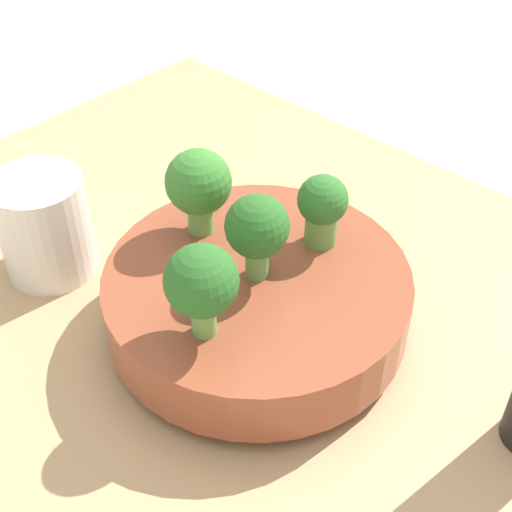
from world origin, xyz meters
name	(u,v)px	position (x,y,z in m)	size (l,w,h in m)	color
ground_plane	(264,356)	(0.00, 0.00, 0.00)	(6.00, 6.00, 0.00)	beige
table	(264,340)	(0.00, 0.00, 0.02)	(0.92, 0.67, 0.05)	tan
bowl	(256,297)	(0.00, -0.01, 0.08)	(0.27, 0.27, 0.07)	brown
broccoli_floret_left	(199,185)	(-0.08, 0.00, 0.16)	(0.06, 0.06, 0.08)	#6BA34C
broccoli_floret_back	(322,206)	(0.01, 0.06, 0.15)	(0.04, 0.04, 0.07)	#609347
broccoli_floret_center	(256,228)	(0.00, -0.01, 0.16)	(0.05, 0.05, 0.08)	#609347
broccoli_floret_front	(201,283)	(0.01, -0.09, 0.16)	(0.06, 0.06, 0.08)	#6BA34C
cup	(45,226)	(-0.21, -0.09, 0.10)	(0.09, 0.09, 0.10)	silver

